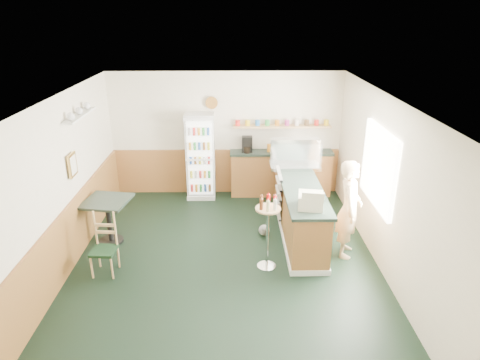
{
  "coord_description": "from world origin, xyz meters",
  "views": [
    {
      "loc": [
        0.15,
        -6.04,
        3.89
      ],
      "look_at": [
        0.26,
        0.6,
        1.23
      ],
      "focal_mm": 32.0,
      "sensor_mm": 36.0,
      "label": 1
    }
  ],
  "objects_px": {
    "shopkeeper": "(349,209)",
    "condiment_stand": "(268,223)",
    "cafe_chair": "(104,241)",
    "drinks_fridge": "(200,156)",
    "display_case": "(295,154)",
    "cash_register": "(310,201)",
    "cafe_table": "(108,213)"
  },
  "relations": [
    {
      "from": "drinks_fridge",
      "to": "cafe_chair",
      "type": "relative_size",
      "value": 1.87
    },
    {
      "from": "cafe_chair",
      "to": "display_case",
      "type": "bearing_deg",
      "value": 35.45
    },
    {
      "from": "shopkeeper",
      "to": "condiment_stand",
      "type": "height_order",
      "value": "shopkeeper"
    },
    {
      "from": "drinks_fridge",
      "to": "cafe_table",
      "type": "bearing_deg",
      "value": -126.37
    },
    {
      "from": "cafe_table",
      "to": "cafe_chair",
      "type": "relative_size",
      "value": 0.87
    },
    {
      "from": "cash_register",
      "to": "condiment_stand",
      "type": "xyz_separation_m",
      "value": [
        -0.67,
        -0.12,
        -0.32
      ]
    },
    {
      "from": "drinks_fridge",
      "to": "cafe_table",
      "type": "distance_m",
      "value": 2.54
    },
    {
      "from": "drinks_fridge",
      "to": "condiment_stand",
      "type": "xyz_separation_m",
      "value": [
        1.24,
        -2.87,
        -0.13
      ]
    },
    {
      "from": "display_case",
      "to": "cafe_chair",
      "type": "xyz_separation_m",
      "value": [
        -3.22,
        -1.97,
        -0.76
      ]
    },
    {
      "from": "condiment_stand",
      "to": "cafe_table",
      "type": "height_order",
      "value": "condiment_stand"
    },
    {
      "from": "cash_register",
      "to": "condiment_stand",
      "type": "distance_m",
      "value": 0.75
    },
    {
      "from": "condiment_stand",
      "to": "cafe_table",
      "type": "relative_size",
      "value": 1.42
    },
    {
      "from": "cafe_chair",
      "to": "shopkeeper",
      "type": "bearing_deg",
      "value": 10.42
    },
    {
      "from": "condiment_stand",
      "to": "cafe_chair",
      "type": "height_order",
      "value": "condiment_stand"
    },
    {
      "from": "display_case",
      "to": "cafe_chair",
      "type": "height_order",
      "value": "display_case"
    },
    {
      "from": "condiment_stand",
      "to": "cafe_chair",
      "type": "bearing_deg",
      "value": -179.02
    },
    {
      "from": "drinks_fridge",
      "to": "cafe_chair",
      "type": "bearing_deg",
      "value": -114.26
    },
    {
      "from": "display_case",
      "to": "shopkeeper",
      "type": "height_order",
      "value": "shopkeeper"
    },
    {
      "from": "drinks_fridge",
      "to": "shopkeeper",
      "type": "height_order",
      "value": "drinks_fridge"
    },
    {
      "from": "cash_register",
      "to": "cafe_table",
      "type": "relative_size",
      "value": 0.46
    },
    {
      "from": "display_case",
      "to": "cafe_table",
      "type": "height_order",
      "value": "display_case"
    },
    {
      "from": "shopkeeper",
      "to": "drinks_fridge",
      "type": "bearing_deg",
      "value": 61.24
    },
    {
      "from": "drinks_fridge",
      "to": "display_case",
      "type": "relative_size",
      "value": 1.94
    },
    {
      "from": "shopkeeper",
      "to": "condiment_stand",
      "type": "distance_m",
      "value": 1.42
    },
    {
      "from": "shopkeeper",
      "to": "cafe_table",
      "type": "height_order",
      "value": "shopkeeper"
    },
    {
      "from": "cafe_chair",
      "to": "condiment_stand",
      "type": "bearing_deg",
      "value": 5.06
    },
    {
      "from": "display_case",
      "to": "condiment_stand",
      "type": "xyz_separation_m",
      "value": [
        -0.67,
        -1.92,
        -0.49
      ]
    },
    {
      "from": "cash_register",
      "to": "shopkeeper",
      "type": "bearing_deg",
      "value": 30.69
    },
    {
      "from": "cash_register",
      "to": "cafe_chair",
      "type": "distance_m",
      "value": 3.28
    },
    {
      "from": "cafe_table",
      "to": "cash_register",
      "type": "bearing_deg",
      "value": -12.06
    },
    {
      "from": "display_case",
      "to": "cash_register",
      "type": "xyz_separation_m",
      "value": [
        0.0,
        -1.8,
        -0.16
      ]
    },
    {
      "from": "cafe_chair",
      "to": "cash_register",
      "type": "bearing_deg",
      "value": 6.97
    }
  ]
}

